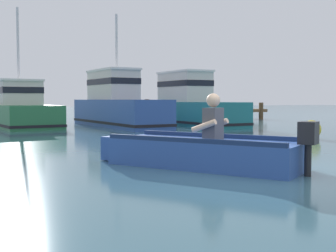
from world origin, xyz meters
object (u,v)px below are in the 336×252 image
(rowboat_with_person, at_px, (201,151))
(moored_boat_green, at_px, (19,109))
(moored_boat_teal, at_px, (189,105))
(moored_boat_blue, at_px, (117,105))
(mooring_buoy, at_px, (312,129))

(rowboat_with_person, bearing_deg, moored_boat_green, 95.91)
(rowboat_with_person, bearing_deg, moored_boat_teal, 62.81)
(rowboat_with_person, distance_m, moored_boat_green, 12.40)
(moored_boat_green, distance_m, moored_boat_blue, 3.86)
(rowboat_with_person, height_order, moored_boat_blue, moored_boat_blue)
(moored_boat_green, distance_m, moored_boat_teal, 6.93)
(rowboat_with_person, xyz_separation_m, mooring_buoy, (5.32, 3.16, 0.01))
(moored_boat_blue, relative_size, mooring_buoy, 12.70)
(moored_boat_green, xyz_separation_m, moored_boat_teal, (6.70, -1.76, 0.15))
(rowboat_with_person, bearing_deg, mooring_buoy, 30.70)
(rowboat_with_person, relative_size, moored_boat_blue, 0.52)
(moored_boat_blue, distance_m, moored_boat_teal, 3.11)
(moored_boat_teal, distance_m, mooring_buoy, 7.43)
(rowboat_with_person, distance_m, moored_boat_blue, 11.26)
(moored_boat_blue, relative_size, moored_boat_teal, 1.04)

